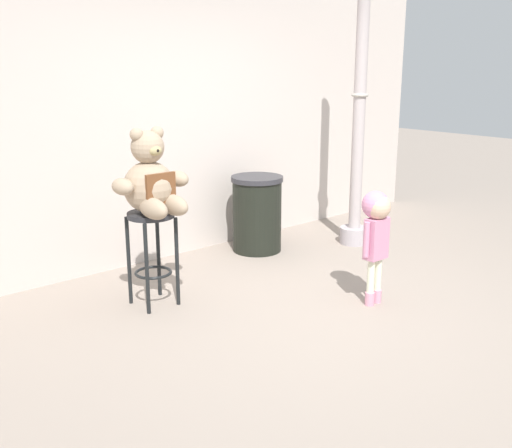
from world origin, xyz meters
TOP-DOWN VIEW (x-y plane):
  - ground_plane at (0.00, 0.00)m, footprint 24.00×24.00m
  - building_wall at (0.00, 2.34)m, footprint 7.53×0.30m
  - bar_stool_with_teddy at (-0.84, 1.19)m, footprint 0.38×0.38m
  - teddy_bear at (-0.84, 1.16)m, footprint 0.64×0.58m
  - child_walking at (0.53, 0.02)m, footprint 0.30×0.24m
  - trash_bin at (0.77, 1.75)m, footprint 0.54×0.54m
  - lamppost at (1.75, 1.24)m, footprint 0.31×0.31m

SIDE VIEW (x-z plane):
  - ground_plane at x=0.00m, z-range 0.00..0.00m
  - trash_bin at x=0.77m, z-range 0.00..0.80m
  - bar_stool_with_teddy at x=-0.84m, z-range 0.16..0.94m
  - child_walking at x=0.53m, z-range 0.21..1.16m
  - teddy_bear at x=-0.84m, z-range 0.69..1.37m
  - lamppost at x=1.75m, z-range -0.29..2.48m
  - building_wall at x=0.00m, z-range 0.00..3.69m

